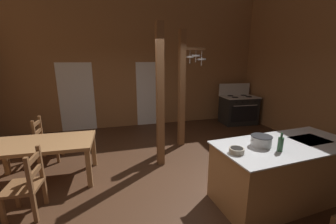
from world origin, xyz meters
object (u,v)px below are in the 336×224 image
at_px(ladderback_chair_near_window, 27,185).
at_px(kitchen_island, 283,171).
at_px(stove_range, 238,109).
at_px(mixing_bowl_on_counter, 237,150).
at_px(ladderback_chair_by_post, 46,140).
at_px(stockpot_on_counter, 261,141).
at_px(dining_table, 42,147).
at_px(bottle_tall_on_counter, 280,144).

bearing_deg(ladderback_chair_near_window, kitchen_island, -10.39).
height_order(stove_range, mixing_bowl_on_counter, stove_range).
relative_size(ladderback_chair_near_window, ladderback_chair_by_post, 1.00).
bearing_deg(mixing_bowl_on_counter, stove_range, 55.46).
bearing_deg(stockpot_on_counter, dining_table, 154.80).
relative_size(dining_table, mixing_bowl_on_counter, 8.64).
bearing_deg(kitchen_island, stove_range, 65.49).
xyz_separation_m(stove_range, dining_table, (-5.38, -2.14, 0.17)).
relative_size(kitchen_island, stove_range, 1.68).
height_order(stove_range, ladderback_chair_by_post, stove_range).
bearing_deg(ladderback_chair_near_window, mixing_bowl_on_counter, -15.28).
xyz_separation_m(stockpot_on_counter, mixing_bowl_on_counter, (-0.47, -0.11, -0.04)).
relative_size(stove_range, dining_table, 0.76).
xyz_separation_m(dining_table, ladderback_chair_by_post, (-0.18, 0.88, -0.20)).
height_order(ladderback_chair_near_window, bottle_tall_on_counter, bottle_tall_on_counter).
height_order(dining_table, mixing_bowl_on_counter, mixing_bowl_on_counter).
relative_size(stockpot_on_counter, bottle_tall_on_counter, 1.38).
height_order(ladderback_chair_near_window, ladderback_chair_by_post, same).
relative_size(dining_table, ladderback_chair_by_post, 1.83).
height_order(kitchen_island, stove_range, stove_range).
distance_m(kitchen_island, stove_range, 4.07).
bearing_deg(mixing_bowl_on_counter, kitchen_island, 5.01).
height_order(dining_table, ladderback_chair_by_post, ladderback_chair_by_post).
bearing_deg(kitchen_island, ladderback_chair_near_window, 169.61).
distance_m(stove_range, ladderback_chair_near_window, 6.17).
height_order(kitchen_island, bottle_tall_on_counter, bottle_tall_on_counter).
relative_size(stove_range, ladderback_chair_near_window, 1.39).
height_order(kitchen_island, ladderback_chair_by_post, ladderback_chair_by_post).
bearing_deg(kitchen_island, stockpot_on_counter, 175.54).
bearing_deg(stove_range, dining_table, -158.29).
xyz_separation_m(ladderback_chair_near_window, stockpot_on_counter, (3.24, -0.64, 0.55)).
bearing_deg(dining_table, bottle_tall_on_counter, -27.50).
distance_m(stockpot_on_counter, bottle_tall_on_counter, 0.26).
height_order(dining_table, bottle_tall_on_counter, bottle_tall_on_counter).
xyz_separation_m(ladderback_chair_by_post, bottle_tall_on_counter, (3.55, -2.64, 0.58)).
distance_m(stockpot_on_counter, mixing_bowl_on_counter, 0.49).
height_order(kitchen_island, ladderback_chair_near_window, ladderback_chair_near_window).
relative_size(kitchen_island, stockpot_on_counter, 6.11).
distance_m(ladderback_chair_near_window, stockpot_on_counter, 3.35).
xyz_separation_m(mixing_bowl_on_counter, bottle_tall_on_counter, (0.60, -0.11, 0.07)).
distance_m(kitchen_island, stockpot_on_counter, 0.70).
distance_m(dining_table, ladderback_chair_near_window, 0.91).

